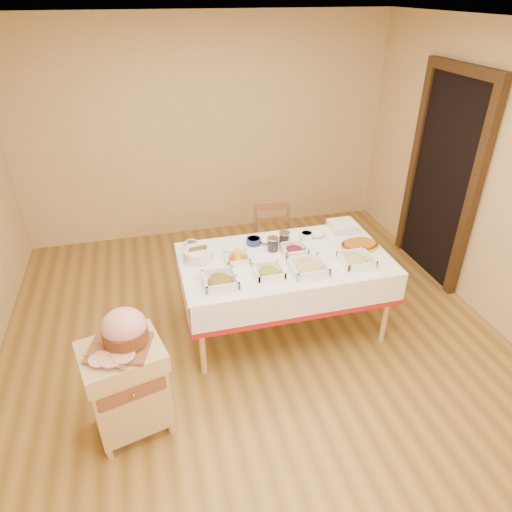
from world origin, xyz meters
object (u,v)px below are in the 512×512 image
at_px(butcher_cart, 127,385).
at_px(preserve_jar_left, 273,245).
at_px(dining_table, 284,273).
at_px(preserve_jar_right, 284,239).
at_px(bread_basket, 198,254).
at_px(dining_chair, 274,245).
at_px(brass_platter, 360,245).
at_px(plate_stack, 343,226).
at_px(mustard_bottle, 238,256).
at_px(ham_on_board, 124,331).

xyz_separation_m(butcher_cart, preserve_jar_left, (1.34, 0.98, 0.39)).
xyz_separation_m(dining_table, preserve_jar_right, (0.07, 0.22, 0.22)).
height_order(preserve_jar_left, bread_basket, preserve_jar_left).
bearing_deg(preserve_jar_left, dining_chair, 72.13).
xyz_separation_m(butcher_cart, dining_chair, (1.53, 1.59, 0.03)).
bearing_deg(butcher_cart, preserve_jar_left, 36.32).
distance_m(dining_table, brass_platter, 0.74).
distance_m(butcher_cart, dining_chair, 2.21).
bearing_deg(brass_platter, preserve_jar_left, 169.75).
bearing_deg(brass_platter, plate_stack, 90.88).
bearing_deg(bread_basket, brass_platter, -6.17).
bearing_deg(dining_table, preserve_jar_left, 113.56).
bearing_deg(mustard_bottle, dining_chair, 54.08).
bearing_deg(dining_chair, preserve_jar_right, -96.83).
relative_size(dining_table, dining_chair, 2.04).
distance_m(bread_basket, plate_stack, 1.46).
relative_size(mustard_bottle, brass_platter, 0.52).
distance_m(preserve_jar_left, preserve_jar_right, 0.15).
bearing_deg(brass_platter, mustard_bottle, -179.22).
xyz_separation_m(ham_on_board, preserve_jar_right, (1.43, 1.02, -0.05)).
xyz_separation_m(butcher_cart, brass_platter, (2.12, 0.84, 0.35)).
distance_m(mustard_bottle, brass_platter, 1.14).
bearing_deg(dining_table, preserve_jar_right, 73.69).
height_order(mustard_bottle, brass_platter, mustard_bottle).
bearing_deg(brass_platter, preserve_jar_right, 161.69).
relative_size(butcher_cart, ham_on_board, 1.81).
xyz_separation_m(bread_basket, plate_stack, (1.44, 0.20, -0.01)).
xyz_separation_m(bread_basket, brass_platter, (1.45, -0.16, -0.03)).
relative_size(dining_chair, preserve_jar_left, 6.97).
bearing_deg(plate_stack, preserve_jar_left, -164.59).
relative_size(bread_basket, plate_stack, 1.03).
bearing_deg(preserve_jar_right, mustard_bottle, -154.64).
bearing_deg(dining_chair, plate_stack, -33.77).
relative_size(dining_chair, ham_on_board, 2.15).
xyz_separation_m(preserve_jar_left, bread_basket, (-0.67, 0.02, -0.01)).
height_order(dining_table, ham_on_board, ham_on_board).
xyz_separation_m(dining_table, plate_stack, (0.71, 0.37, 0.20)).
relative_size(preserve_jar_right, bread_basket, 0.50).
bearing_deg(ham_on_board, preserve_jar_left, 36.26).
height_order(dining_table, brass_platter, brass_platter).
xyz_separation_m(dining_chair, brass_platter, (0.59, -0.75, 0.32)).
bearing_deg(preserve_jar_left, brass_platter, -10.25).
bearing_deg(plate_stack, preserve_jar_right, -167.75).
relative_size(ham_on_board, bread_basket, 1.61).
xyz_separation_m(ham_on_board, bread_basket, (0.63, 0.96, -0.06)).
bearing_deg(preserve_jar_left, preserve_jar_right, 29.42).
xyz_separation_m(butcher_cart, plate_stack, (2.12, 1.20, 0.37)).
height_order(preserve_jar_left, preserve_jar_right, same).
bearing_deg(butcher_cart, bread_basket, 56.09).
bearing_deg(plate_stack, dining_table, -152.87).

